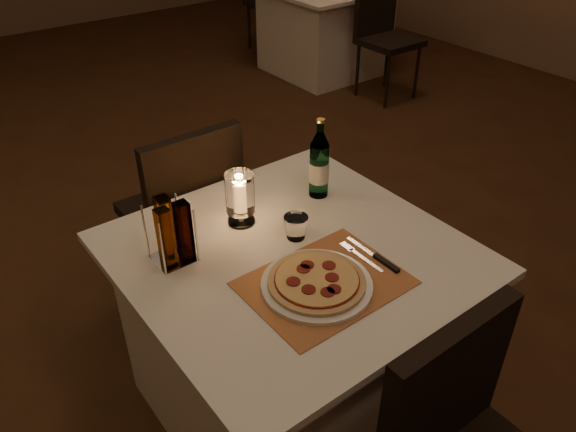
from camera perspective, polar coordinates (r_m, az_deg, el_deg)
floor at (r=2.77m, az=-6.91°, el=-7.23°), size 8.00×10.00×0.02m
main_table at (r=1.99m, az=0.36°, el=-11.91°), size 1.00×1.00×0.74m
chair_far at (r=2.36m, az=-10.27°, el=1.24°), size 0.42×0.42×0.90m
placemat at (r=1.63m, az=3.73°, el=-6.81°), size 0.45×0.34×0.00m
plate at (r=1.61m, az=2.92°, el=-6.99°), size 0.32×0.32×0.01m
pizza at (r=1.60m, az=2.94°, el=-6.56°), size 0.28×0.28×0.02m
fork at (r=1.74m, az=7.16°, el=-3.93°), size 0.02×0.18×0.00m
knife at (r=1.72m, az=9.40°, el=-4.39°), size 0.02×0.22×0.01m
tumbler at (r=1.79m, az=0.81°, el=-1.15°), size 0.08×0.08×0.08m
water_bottle at (r=1.97m, az=3.18°, el=5.15°), size 0.07×0.07×0.29m
hurricane_candle at (r=1.82m, az=-4.91°, el=2.15°), size 0.10×0.10×0.18m
cruet_caddy at (r=1.69m, az=-11.70°, el=-1.82°), size 0.12×0.12×0.21m
neighbor_table_right at (r=5.33m, az=3.71°, el=18.33°), size 1.00×1.00×0.74m
neighbor_chair_ra at (r=4.78m, az=9.65°, el=18.31°), size 0.42×0.42×0.90m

